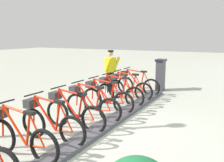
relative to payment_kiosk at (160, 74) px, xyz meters
The scene contains 12 objects.
ground_plane 5.04m from the payment_kiosk, 90.61° to the left, with size 60.00×60.00×0.00m, color #A8A999.
dock_rail_base 5.04m from the payment_kiosk, 90.61° to the left, with size 0.44×8.83×0.10m, color #47474C.
payment_kiosk is the anchor object (origin of this frame).
bike_docked_0 1.34m from the payment_kiosk, 64.23° to the left, with size 1.72×0.54×1.02m.
bike_docked_1 2.08m from the payment_kiosk, 73.95° to the left, with size 1.72×0.54×1.02m.
bike_docked_2 2.86m from the payment_kiosk, 78.42° to the left, with size 1.72×0.54×1.02m.
bike_docked_3 3.65m from the payment_kiosk, 80.96° to the left, with size 1.72×0.54×1.02m.
bike_docked_4 4.44m from the payment_kiosk, 82.59° to the left, with size 1.72×0.54×1.02m.
bike_docked_5 5.23m from the payment_kiosk, 83.72° to the left, with size 1.72×0.54×1.02m.
bike_docked_6 6.03m from the payment_kiosk, 84.56° to the left, with size 1.72×0.54×1.02m.
bike_docked_7 6.83m from the payment_kiosk, 85.20° to the left, with size 1.72×0.54×1.02m.
worker_near_rack 2.08m from the payment_kiosk, 39.66° to the left, with size 0.55×0.68×1.66m.
Camera 1 is at (-2.88, 4.87, 2.23)m, focal length 40.53 mm.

